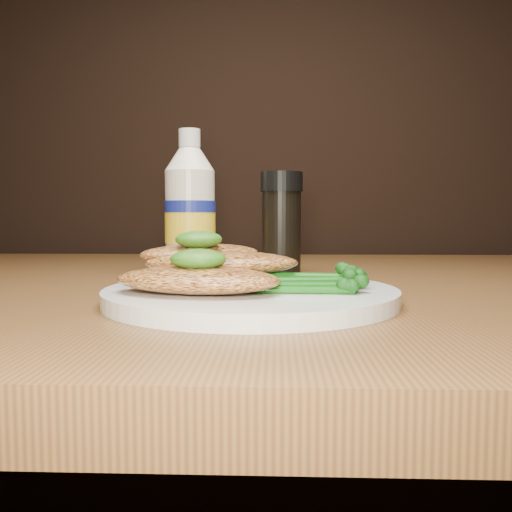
{
  "coord_description": "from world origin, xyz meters",
  "views": [
    {
      "loc": [
        0.02,
        0.42,
        0.83
      ],
      "look_at": [
        -0.0,
        0.89,
        0.79
      ],
      "focal_mm": 38.43,
      "sensor_mm": 36.0,
      "label": 1
    }
  ],
  "objects": [
    {
      "name": "pesto_back",
      "position": [
        -0.05,
        0.91,
        0.8
      ],
      "size": [
        0.05,
        0.05,
        0.02
      ],
      "primitive_type": "ellipsoid",
      "rotation": [
        0.0,
        0.0,
        0.27
      ],
      "color": "#0F3608",
      "rests_on": "chicken_back"
    },
    {
      "name": "chicken_mid",
      "position": [
        -0.03,
        0.9,
        0.78
      ],
      "size": [
        0.14,
        0.07,
        0.02
      ],
      "primitive_type": "ellipsoid",
      "rotation": [
        0.0,
        0.0,
        0.02
      ],
      "color": "#CF8342",
      "rests_on": "plate"
    },
    {
      "name": "pepper_grinder",
      "position": [
        0.02,
        1.1,
        0.81
      ],
      "size": [
        0.07,
        0.07,
        0.13
      ],
      "primitive_type": null,
      "rotation": [
        0.0,
        0.0,
        0.31
      ],
      "color": "black",
      "rests_on": "dining_table"
    },
    {
      "name": "pesto_front",
      "position": [
        -0.05,
        0.85,
        0.79
      ],
      "size": [
        0.05,
        0.05,
        0.02
      ],
      "primitive_type": "ellipsoid",
      "rotation": [
        0.0,
        0.0,
        -0.11
      ],
      "color": "#0F3608",
      "rests_on": "chicken_front"
    },
    {
      "name": "chicken_front",
      "position": [
        -0.05,
        0.85,
        0.77
      ],
      "size": [
        0.14,
        0.09,
        0.02
      ],
      "primitive_type": "ellipsoid",
      "rotation": [
        0.0,
        0.0,
        -0.18
      ],
      "color": "#CF8342",
      "rests_on": "plate"
    },
    {
      "name": "mayo_bottle",
      "position": [
        -0.09,
        1.11,
        0.84
      ],
      "size": [
        0.08,
        0.08,
        0.18
      ],
      "primitive_type": null,
      "rotation": [
        0.0,
        0.0,
        0.19
      ],
      "color": "white",
      "rests_on": "dining_table"
    },
    {
      "name": "plate",
      "position": [
        -0.01,
        0.88,
        0.76
      ],
      "size": [
        0.25,
        0.25,
        0.01
      ],
      "primitive_type": "cylinder",
      "color": "white",
      "rests_on": "dining_table"
    },
    {
      "name": "broccolini_bundle",
      "position": [
        0.04,
        0.87,
        0.77
      ],
      "size": [
        0.13,
        0.12,
        0.02
      ],
      "primitive_type": null,
      "rotation": [
        0.0,
        0.0,
        -0.27
      ],
      "color": "#155913",
      "rests_on": "plate"
    },
    {
      "name": "chicken_back",
      "position": [
        -0.05,
        0.93,
        0.79
      ],
      "size": [
        0.13,
        0.11,
        0.02
      ],
      "primitive_type": "ellipsoid",
      "rotation": [
        0.0,
        0.0,
        0.51
      ],
      "color": "#CF8342",
      "rests_on": "plate"
    }
  ]
}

